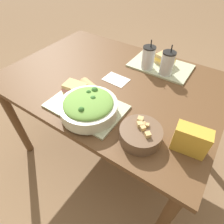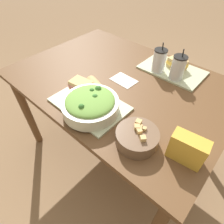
# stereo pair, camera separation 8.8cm
# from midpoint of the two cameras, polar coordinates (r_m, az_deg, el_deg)

# --- Properties ---
(ground_plane) EXTENTS (12.00, 12.00, 0.00)m
(ground_plane) POSITION_cam_midpoint_polar(r_m,az_deg,el_deg) (1.75, -1.59, -10.99)
(ground_plane) COLOR #846647
(dining_table) EXTENTS (1.35, 0.96, 0.76)m
(dining_table) POSITION_cam_midpoint_polar(r_m,az_deg,el_deg) (1.25, -2.19, 6.43)
(dining_table) COLOR brown
(dining_table) RESTS_ON ground_plane
(tray_near) EXTENTS (0.40, 0.26, 0.01)m
(tray_near) POSITION_cam_midpoint_polar(r_m,az_deg,el_deg) (1.00, -10.36, 1.57)
(tray_near) COLOR #B2BC99
(tray_near) RESTS_ON dining_table
(tray_far) EXTENTS (0.40, 0.26, 0.01)m
(tray_far) POSITION_cam_midpoint_polar(r_m,az_deg,el_deg) (1.34, 12.71, 13.49)
(tray_far) COLOR #B2BC99
(tray_far) RESTS_ON dining_table
(salad_bowl) EXTENTS (0.29, 0.29, 0.10)m
(salad_bowl) POSITION_cam_midpoint_polar(r_m,az_deg,el_deg) (0.93, -9.85, 1.65)
(salad_bowl) COLOR beige
(salad_bowl) RESTS_ON tray_near
(soup_bowl) EXTENTS (0.19, 0.19, 0.09)m
(soup_bowl) POSITION_cam_midpoint_polar(r_m,az_deg,el_deg) (0.83, 5.69, -6.81)
(soup_bowl) COLOR brown
(soup_bowl) RESTS_ON dining_table
(sandwich_near) EXTENTS (0.14, 0.10, 0.06)m
(sandwich_near) POSITION_cam_midpoint_polar(r_m,az_deg,el_deg) (1.07, -13.45, 6.75)
(sandwich_near) COLOR tan
(sandwich_near) RESTS_ON tray_near
(baguette_near) EXTENTS (0.18, 0.11, 0.07)m
(baguette_near) POSITION_cam_midpoint_polar(r_m,az_deg,el_deg) (1.04, -8.46, 6.60)
(baguette_near) COLOR tan
(baguette_near) RESTS_ON tray_near
(sandwich_far) EXTENTS (0.13, 0.11, 0.06)m
(sandwich_far) POSITION_cam_midpoint_polar(r_m,az_deg,el_deg) (1.35, 13.96, 15.24)
(sandwich_far) COLOR tan
(sandwich_far) RESTS_ON tray_far
(drink_cup_dark) EXTENTS (0.08, 0.08, 0.19)m
(drink_cup_dark) POSITION_cam_midpoint_polar(r_m,az_deg,el_deg) (1.26, 8.93, 15.80)
(drink_cup_dark) COLOR silver
(drink_cup_dark) RESTS_ON tray_far
(drink_cup_red) EXTENTS (0.08, 0.08, 0.19)m
(drink_cup_red) POSITION_cam_midpoint_polar(r_m,az_deg,el_deg) (1.22, 14.42, 13.92)
(drink_cup_red) COLOR silver
(drink_cup_red) RESTS_ON tray_far
(chip_bag) EXTENTS (0.14, 0.08, 0.13)m
(chip_bag) POSITION_cam_midpoint_polar(r_m,az_deg,el_deg) (0.82, 20.07, -8.23)
(chip_bag) COLOR gold
(chip_bag) RESTS_ON dining_table
(napkin_folded) EXTENTS (0.16, 0.11, 0.00)m
(napkin_folded) POSITION_cam_midpoint_polar(r_m,az_deg,el_deg) (1.18, -0.92, 9.78)
(napkin_folded) COLOR white
(napkin_folded) RESTS_ON dining_table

